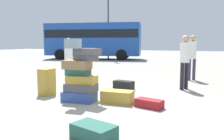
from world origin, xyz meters
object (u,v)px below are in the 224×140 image
suitcase_tower (80,77)px  person_tourist_with_camera (185,57)px  suitcase_maroon_white_trunk (149,103)px  suitcase_black_right_side (124,85)px  parked_bus (93,39)px  suitcase_teal_upright_blue (94,132)px  lamp_post (108,7)px  suitcase_tan_left_side (47,82)px  person_passerby_in_red (69,56)px  person_bearded_onlooker (192,54)px  suitcase_black_foreground_far (76,86)px  suitcase_tan_behind_tower (117,97)px

suitcase_tower → person_tourist_with_camera: person_tourist_with_camera is taller
suitcase_maroon_white_trunk → person_tourist_with_camera: person_tourist_with_camera is taller
suitcase_black_right_side → parked_bus: parked_bus is taller
suitcase_teal_upright_blue → person_tourist_with_camera: person_tourist_with_camera is taller
suitcase_teal_upright_blue → lamp_post: lamp_post is taller
suitcase_tan_left_side → suitcase_teal_upright_blue: suitcase_tan_left_side is taller
person_tourist_with_camera → person_passerby_in_red: size_ratio=1.03×
suitcase_black_right_side → parked_bus: bearing=130.4°
person_bearded_onlooker → suitcase_tower: bearing=21.3°
suitcase_black_foreground_far → suitcase_maroon_white_trunk: 2.68m
suitcase_maroon_white_trunk → person_bearded_onlooker: person_bearded_onlooker is taller
suitcase_black_foreground_far → parked_bus: bearing=115.2°
suitcase_tower → suitcase_maroon_white_trunk: suitcase_tower is taller
suitcase_teal_upright_blue → lamp_post: size_ratio=0.09×
suitcase_black_foreground_far → person_bearded_onlooker: bearing=49.4°
suitcase_maroon_white_trunk → suitcase_teal_upright_blue: 2.09m
suitcase_black_right_side → suitcase_maroon_white_trunk: bearing=-44.9°
suitcase_tower → parked_bus: size_ratio=0.18×
suitcase_black_foreground_far → suitcase_black_right_side: suitcase_black_foreground_far is taller
parked_bus → suitcase_tan_behind_tower: bearing=-73.2°
suitcase_black_foreground_far → parked_bus: parked_bus is taller
person_tourist_with_camera → suitcase_tower: bearing=-12.9°
suitcase_black_foreground_far → suitcase_tan_left_side: suitcase_tan_left_side is taller
suitcase_black_right_side → person_tourist_with_camera: person_tourist_with_camera is taller
person_passerby_in_red → parked_bus: bearing=175.5°
parked_bus → suitcase_tower: bearing=-76.5°
suitcase_black_right_side → person_bearded_onlooker: bearing=66.8°
suitcase_teal_upright_blue → lamp_post: bearing=129.4°
suitcase_tan_behind_tower → person_tourist_with_camera: bearing=58.9°
lamp_post → parked_bus: bearing=-179.2°
person_passerby_in_red → lamp_post: size_ratio=0.23×
suitcase_tan_behind_tower → person_passerby_in_red: size_ratio=0.46×
suitcase_tan_left_side → person_tourist_with_camera: size_ratio=0.44×
suitcase_black_right_side → suitcase_maroon_white_trunk: 2.12m
suitcase_tower → person_bearded_onlooker: bearing=64.4°
suitcase_tower → suitcase_black_right_side: 1.88m
suitcase_tower → suitcase_teal_upright_blue: bearing=-54.0°
parked_bus → suitcase_black_foreground_far: bearing=-77.4°
suitcase_tan_behind_tower → suitcase_tan_left_side: bearing=176.7°
person_bearded_onlooker → lamp_post: 12.67m
suitcase_black_foreground_far → suitcase_teal_upright_blue: (2.23, -2.99, -0.02)m
suitcase_black_right_side → person_tourist_with_camera: 2.08m
suitcase_tan_behind_tower → person_bearded_onlooker: size_ratio=0.43×
suitcase_tan_behind_tower → person_passerby_in_red: bearing=140.2°
suitcase_tan_behind_tower → lamp_post: lamp_post is taller
suitcase_tan_left_side → person_passerby_in_red: (-0.69, 2.08, 0.60)m
lamp_post → suitcase_teal_upright_blue: bearing=-65.8°
suitcase_tan_behind_tower → suitcase_black_foreground_far: size_ratio=1.41×
suitcase_tower → person_tourist_with_camera: bearing=49.8°
suitcase_maroon_white_trunk → person_bearded_onlooker: (0.46, 4.53, 0.94)m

